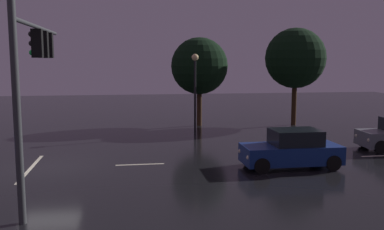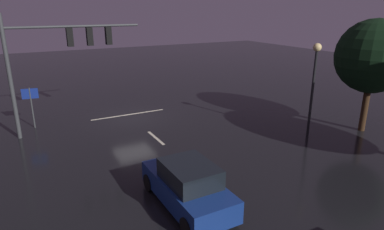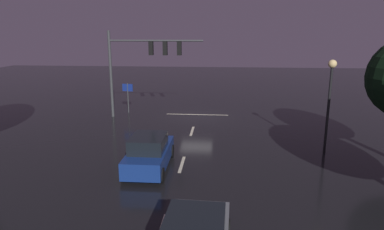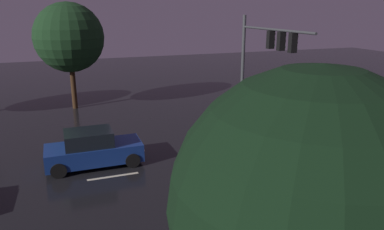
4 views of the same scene
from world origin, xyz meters
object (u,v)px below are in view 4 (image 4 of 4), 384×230
traffic_signal_assembly (265,50)px  street_lamp_left_kerb (246,157)px  route_sign (267,91)px  car_approaching (93,149)px  tree_left_far (309,207)px  tree_right_near (69,38)px

traffic_signal_assembly → street_lamp_left_kerb: traffic_signal_assembly is taller
traffic_signal_assembly → route_sign: bearing=-39.5°
street_lamp_left_kerb → route_sign: bearing=-33.3°
traffic_signal_assembly → route_sign: (1.73, -1.43, -2.91)m
car_approaching → tree_left_far: (-12.60, -2.05, 3.51)m
route_sign → tree_right_near: (6.73, 11.94, 3.30)m
street_lamp_left_kerb → tree_left_far: bearing=166.2°
traffic_signal_assembly → car_approaching: (-2.50, 10.26, -3.88)m
car_approaching → street_lamp_left_kerb: (-9.12, -2.90, 2.78)m
tree_left_far → traffic_signal_assembly: bearing=-28.5°
street_lamp_left_kerb → tree_left_far: 3.65m
tree_right_near → tree_left_far: tree_right_near is taller
tree_right_near → tree_left_far: size_ratio=1.18×
car_approaching → street_lamp_left_kerb: street_lamp_left_kerb is taller
street_lamp_left_kerb → tree_left_far: (-3.48, 0.86, 0.72)m
traffic_signal_assembly → tree_left_far: (-15.10, 8.21, -0.37)m
car_approaching → street_lamp_left_kerb: 9.97m
car_approaching → tree_left_far: tree_left_far is taller
traffic_signal_assembly → car_approaching: size_ratio=1.65×
car_approaching → tree_right_near: 11.77m
street_lamp_left_kerb → tree_right_near: bearing=8.9°
traffic_signal_assembly → street_lamp_left_kerb: 13.80m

